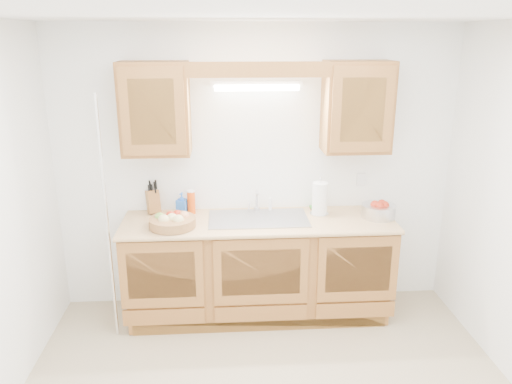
{
  "coord_description": "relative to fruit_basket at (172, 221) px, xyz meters",
  "views": [
    {
      "loc": [
        -0.28,
        -2.76,
        2.39
      ],
      "look_at": [
        -0.04,
        0.85,
        1.25
      ],
      "focal_mm": 35.0,
      "sensor_mm": 36.0,
      "label": 1
    }
  ],
  "objects": [
    {
      "name": "knife_block",
      "position": [
        -0.2,
        0.36,
        0.05
      ],
      "size": [
        0.15,
        0.19,
        0.3
      ],
      "rotation": [
        0.0,
        0.0,
        0.37
      ],
      "color": "#9A642D",
      "rests_on": "countertop"
    },
    {
      "name": "valance",
      "position": [
        0.71,
        0.12,
        1.19
      ],
      "size": [
        2.2,
        0.05,
        0.12
      ],
      "primitive_type": "cube",
      "color": "#9A642D",
      "rests_on": "room"
    },
    {
      "name": "soap_bottle",
      "position": [
        0.06,
        0.31,
        0.04
      ],
      "size": [
        0.11,
        0.11,
        0.19
      ],
      "primitive_type": "imported",
      "rotation": [
        0.0,
        0.0,
        -0.3
      ],
      "color": "blue",
      "rests_on": "countertop"
    },
    {
      "name": "wire_shelf_pole",
      "position": [
        -0.49,
        -0.13,
        0.05
      ],
      "size": [
        0.03,
        0.03,
        2.0
      ],
      "primitive_type": "cylinder",
      "color": "silver",
      "rests_on": "ground"
    },
    {
      "name": "apple_bowl",
      "position": [
        1.74,
        0.11,
        0.01
      ],
      "size": [
        0.35,
        0.35,
        0.15
      ],
      "rotation": [
        0.0,
        0.0,
        -0.25
      ],
      "color": "silver",
      "rests_on": "countertop"
    },
    {
      "name": "countertop",
      "position": [
        0.71,
        0.12,
        -0.07
      ],
      "size": [
        2.3,
        0.63,
        0.04
      ],
      "primitive_type": "cube",
      "color": "tan",
      "rests_on": "base_cabinets"
    },
    {
      "name": "paper_towel",
      "position": [
        1.25,
        0.22,
        0.09
      ],
      "size": [
        0.17,
        0.17,
        0.34
      ],
      "rotation": [
        0.0,
        0.0,
        -0.36
      ],
      "color": "silver",
      "rests_on": "countertop"
    },
    {
      "name": "base_cabinets",
      "position": [
        0.71,
        0.13,
        -0.51
      ],
      "size": [
        2.2,
        0.6,
        0.86
      ],
      "primitive_type": "cube",
      "color": "#9A642D",
      "rests_on": "ground"
    },
    {
      "name": "upper_cabinet_left",
      "position": [
        -0.12,
        0.27,
        0.87
      ],
      "size": [
        0.55,
        0.33,
        0.75
      ],
      "primitive_type": "cube",
      "color": "#9A642D",
      "rests_on": "room"
    },
    {
      "name": "fruit_basket",
      "position": [
        0.0,
        0.0,
        0.0
      ],
      "size": [
        0.43,
        0.43,
        0.12
      ],
      "rotation": [
        0.0,
        0.0,
        0.16
      ],
      "color": "#96673C",
      "rests_on": "countertop"
    },
    {
      "name": "room",
      "position": [
        0.71,
        -1.07,
        0.3
      ],
      "size": [
        3.52,
        3.5,
        2.5
      ],
      "color": "tan",
      "rests_on": "ground"
    },
    {
      "name": "fluorescent_fixture",
      "position": [
        0.71,
        0.35,
        1.04
      ],
      "size": [
        0.76,
        0.08,
        0.08
      ],
      "color": "white",
      "rests_on": "room"
    },
    {
      "name": "outlet_plate",
      "position": [
        1.66,
        0.42,
        0.2
      ],
      "size": [
        0.08,
        0.01,
        0.12
      ],
      "primitive_type": "cube",
      "color": "white",
      "rests_on": "room"
    },
    {
      "name": "sink",
      "position": [
        0.71,
        0.14,
        -0.12
      ],
      "size": [
        0.84,
        0.46,
        0.36
      ],
      "color": "#9E9EA3",
      "rests_on": "countertop"
    },
    {
      "name": "sponge",
      "position": [
        1.25,
        0.37,
        -0.04
      ],
      "size": [
        0.11,
        0.07,
        0.02
      ],
      "rotation": [
        0.0,
        0.0,
        0.02
      ],
      "color": "#CC333F",
      "rests_on": "countertop"
    },
    {
      "name": "upper_cabinet_right",
      "position": [
        1.54,
        0.27,
        0.87
      ],
      "size": [
        0.55,
        0.33,
        0.75
      ],
      "primitive_type": "cube",
      "color": "#9A642D",
      "rests_on": "room"
    },
    {
      "name": "orange_canister",
      "position": [
        0.14,
        0.32,
        0.05
      ],
      "size": [
        0.08,
        0.08,
        0.21
      ],
      "rotation": [
        0.0,
        0.0,
        -0.11
      ],
      "color": "#EA4C0D",
      "rests_on": "countertop"
    }
  ]
}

